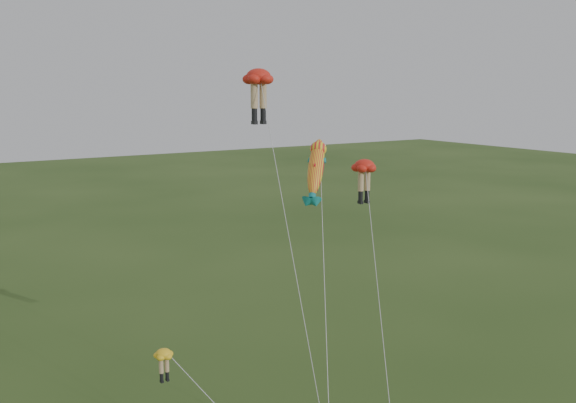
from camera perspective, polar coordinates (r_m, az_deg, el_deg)
legs_kite_red_high at (r=32.93m, az=-2.57°, el=10.31°), size 2.40×10.22×19.18m
legs_kite_red_mid at (r=36.01m, az=6.84°, el=2.55°), size 5.68×9.75×14.29m
legs_kite_yellow at (r=25.64m, az=-9.54°, el=-14.84°), size 6.37×5.84×8.41m
fish_kite at (r=32.85m, az=2.51°, el=2.96°), size 5.84×9.27×15.82m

